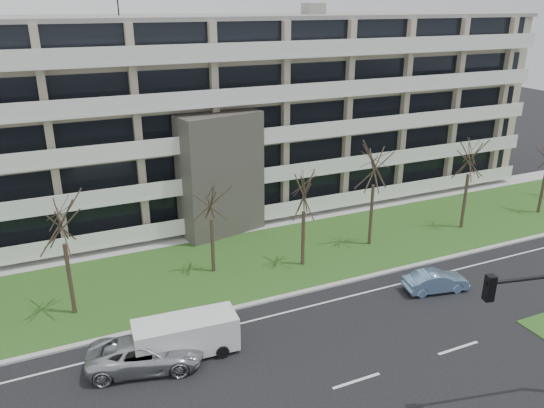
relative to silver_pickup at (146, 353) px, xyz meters
name	(u,v)px	position (x,y,z in m)	size (l,w,h in m)	color
ground	(356,381)	(8.53, -4.99, -0.75)	(160.00, 160.00, 0.00)	black
grass_verge	(250,262)	(8.53, 8.01, -0.72)	(90.00, 10.00, 0.06)	#23511B
curb	(282,297)	(8.53, 3.01, -0.69)	(90.00, 0.35, 0.12)	#B2B2AD
sidewalk	(223,231)	(8.53, 13.51, -0.71)	(90.00, 2.00, 0.08)	#B2B2AD
lane_edge_line	(293,310)	(8.53, 1.51, -0.74)	(90.00, 0.12, 0.01)	white
apartment_building	(192,115)	(8.53, 20.33, 6.87)	(60.50, 15.10, 18.75)	tan
silver_pickup	(146,353)	(0.00, 0.00, 0.00)	(2.48, 5.38, 1.50)	#B0B2B7
blue_sedan	(436,281)	(17.27, -0.01, -0.11)	(1.35, 3.86, 1.27)	#7AA3D3
white_van	(187,333)	(2.09, 0.18, 0.41)	(5.12, 2.34, 1.94)	white
tree_2	(60,215)	(-2.69, 6.26, 5.16)	(3.80, 3.80, 7.60)	#382B21
tree_3	(210,198)	(5.91, 7.74, 4.30)	(3.25, 3.25, 6.50)	#382B21
tree_4	(304,189)	(11.56, 6.24, 4.53)	(3.39, 3.39, 6.79)	#382B21
tree_5	(375,160)	(17.34, 7.06, 5.50)	(4.02, 4.02, 8.03)	#382B21
tree_6	(471,153)	(25.49, 6.69, 5.21)	(3.83, 3.83, 7.67)	#382B21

